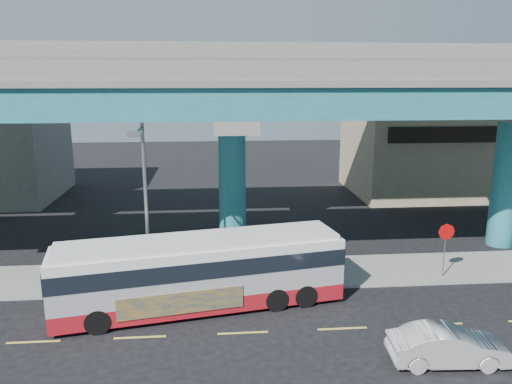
{
  "coord_description": "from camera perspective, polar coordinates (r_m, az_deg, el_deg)",
  "views": [
    {
      "loc": [
        -1.03,
        -18.16,
        9.86
      ],
      "look_at": [
        0.9,
        4.0,
        4.7
      ],
      "focal_mm": 35.0,
      "sensor_mm": 36.0,
      "label": 1
    }
  ],
  "objects": [
    {
      "name": "ground",
      "position": [
        20.69,
        -1.57,
        -15.4
      ],
      "size": [
        120.0,
        120.0,
        0.0
      ],
      "primitive_type": "plane",
      "color": "black",
      "rests_on": "ground"
    },
    {
      "name": "sidewalk",
      "position": [
        25.62,
        -2.32,
        -9.4
      ],
      "size": [
        70.0,
        4.0,
        0.15
      ],
      "primitive_type": "cube",
      "color": "gray",
      "rests_on": "ground"
    },
    {
      "name": "lane_markings",
      "position": [
        20.42,
        -1.52,
        -15.79
      ],
      "size": [
        58.0,
        0.12,
        0.01
      ],
      "color": "#D8C64C",
      "rests_on": "ground"
    },
    {
      "name": "viaduct",
      "position": [
        27.3,
        -2.86,
        11.53
      ],
      "size": [
        52.0,
        12.4,
        11.7
      ],
      "color": "#1F5E77",
      "rests_on": "ground"
    },
    {
      "name": "building_beige",
      "position": [
        45.77,
        19.72,
        4.32
      ],
      "size": [
        14.0,
        10.23,
        7.0
      ],
      "color": "tan",
      "rests_on": "ground"
    },
    {
      "name": "transit_bus",
      "position": [
        21.83,
        -6.32,
        -8.86
      ],
      "size": [
        12.61,
        4.91,
        3.17
      ],
      "rotation": [
        0.0,
        0.0,
        0.19
      ],
      "color": "maroon",
      "rests_on": "ground"
    },
    {
      "name": "sedan",
      "position": [
        19.42,
        21.07,
        -16.1
      ],
      "size": [
        1.93,
        4.27,
        1.35
      ],
      "primitive_type": "imported",
      "rotation": [
        0.0,
        0.0,
        1.51
      ],
      "color": "#B3B3B9",
      "rests_on": "ground"
    },
    {
      "name": "street_lamp",
      "position": [
        22.31,
        -12.75,
        0.63
      ],
      "size": [
        0.5,
        2.52,
        7.75
      ],
      "color": "gray",
      "rests_on": "sidewalk"
    },
    {
      "name": "stop_sign",
      "position": [
        26.18,
        20.87,
        -4.98
      ],
      "size": [
        0.82,
        0.08,
        2.74
      ],
      "rotation": [
        0.0,
        0.0,
        -0.4
      ],
      "color": "gray",
      "rests_on": "sidewalk"
    }
  ]
}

